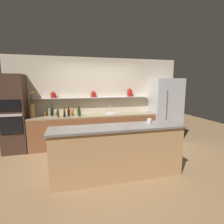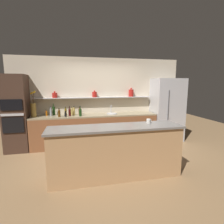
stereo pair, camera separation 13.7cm
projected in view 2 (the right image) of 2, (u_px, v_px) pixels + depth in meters
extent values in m
plane|color=olive|center=(109.00, 161.00, 4.15)|extent=(12.00, 12.00, 0.00)
cube|color=beige|center=(99.00, 101.00, 5.48)|extent=(5.20, 0.10, 2.60)
cube|color=#B7B7BC|center=(94.00, 98.00, 5.30)|extent=(3.53, 0.18, 0.02)
cylinder|color=#AD1E19|center=(55.00, 95.00, 5.03)|extent=(0.14, 0.14, 0.14)
sphere|color=#AD1E19|center=(55.00, 92.00, 5.02)|extent=(0.05, 0.05, 0.05)
cylinder|color=#AD1E19|center=(95.00, 95.00, 5.28)|extent=(0.14, 0.14, 0.16)
sphere|color=#AD1E19|center=(95.00, 91.00, 5.26)|extent=(0.05, 0.05, 0.05)
cylinder|color=#AD1E19|center=(131.00, 93.00, 5.52)|extent=(0.16, 0.16, 0.22)
sphere|color=#AD1E19|center=(131.00, 89.00, 5.49)|extent=(0.05, 0.05, 0.05)
cube|color=brown|center=(96.00, 130.00, 5.24)|extent=(3.63, 0.62, 0.88)
cube|color=gray|center=(95.00, 115.00, 5.17)|extent=(3.63, 0.62, 0.04)
cube|color=tan|center=(116.00, 153.00, 3.41)|extent=(2.52, 0.55, 0.98)
cube|color=slate|center=(116.00, 127.00, 3.32)|extent=(2.58, 0.61, 0.04)
cube|color=#B7B7BC|center=(167.00, 110.00, 5.60)|extent=(0.93, 0.70, 1.98)
cylinder|color=#4C4C51|center=(168.00, 109.00, 5.19)|extent=(0.02, 0.02, 1.09)
cube|color=#3D281E|center=(16.00, 113.00, 4.70)|extent=(0.61, 0.62, 2.07)
cube|color=black|center=(13.00, 125.00, 4.43)|extent=(0.51, 0.02, 0.40)
cube|color=black|center=(11.00, 105.00, 4.34)|extent=(0.51, 0.02, 0.28)
cube|color=#B7B7BC|center=(12.00, 115.00, 4.38)|extent=(0.53, 0.02, 0.06)
cylinder|color=olive|center=(33.00, 110.00, 4.74)|extent=(0.14, 0.14, 0.38)
cylinder|color=#4C3319|center=(33.00, 98.00, 4.69)|extent=(0.05, 0.04, 0.26)
sphere|color=yellow|center=(31.00, 94.00, 4.63)|extent=(0.05, 0.05, 0.05)
cylinder|color=#4C3319|center=(34.00, 98.00, 4.72)|extent=(0.04, 0.03, 0.30)
sphere|color=yellow|center=(34.00, 92.00, 4.73)|extent=(0.06, 0.06, 0.06)
cylinder|color=#4C3319|center=(33.00, 98.00, 4.66)|extent=(0.06, 0.02, 0.29)
sphere|color=yellow|center=(32.00, 93.00, 4.60)|extent=(0.05, 0.05, 0.05)
cylinder|color=#4C3319|center=(33.00, 98.00, 4.69)|extent=(0.07, 0.05, 0.28)
sphere|color=yellow|center=(33.00, 92.00, 4.70)|extent=(0.05, 0.05, 0.05)
cylinder|color=#B7B7BC|center=(112.00, 114.00, 5.27)|extent=(0.31, 0.31, 0.02)
cylinder|color=#B7B7BC|center=(111.00, 109.00, 5.36)|extent=(0.02, 0.02, 0.22)
cylinder|color=#B7B7BC|center=(111.00, 106.00, 5.29)|extent=(0.02, 0.12, 0.02)
cylinder|color=#4C2D0C|center=(80.00, 111.00, 5.21)|extent=(0.07, 0.07, 0.17)
cylinder|color=#4C2D0C|center=(80.00, 108.00, 5.19)|extent=(0.03, 0.03, 0.04)
cylinder|color=black|center=(80.00, 107.00, 5.18)|extent=(0.03, 0.03, 0.01)
cylinder|color=tan|center=(72.00, 112.00, 5.13)|extent=(0.06, 0.06, 0.18)
cylinder|color=tan|center=(72.00, 108.00, 5.11)|extent=(0.03, 0.03, 0.04)
cylinder|color=black|center=(72.00, 107.00, 5.10)|extent=(0.03, 0.03, 0.01)
cylinder|color=gray|center=(51.00, 112.00, 4.95)|extent=(0.06, 0.06, 0.20)
cylinder|color=gray|center=(51.00, 108.00, 4.93)|extent=(0.03, 0.03, 0.04)
cylinder|color=black|center=(51.00, 107.00, 4.93)|extent=(0.03, 0.03, 0.01)
cylinder|color=#380C0C|center=(70.00, 113.00, 4.90)|extent=(0.07, 0.07, 0.19)
cylinder|color=#380C0C|center=(70.00, 108.00, 4.88)|extent=(0.02, 0.02, 0.08)
cylinder|color=black|center=(69.00, 106.00, 4.87)|extent=(0.03, 0.03, 0.01)
cylinder|color=#4C2D0C|center=(59.00, 114.00, 4.80)|extent=(0.07, 0.07, 0.18)
cylinder|color=#4C2D0C|center=(59.00, 110.00, 4.78)|extent=(0.03, 0.03, 0.04)
cylinder|color=black|center=(59.00, 109.00, 4.77)|extent=(0.03, 0.03, 0.01)
cylinder|color=#193814|center=(54.00, 111.00, 5.07)|extent=(0.08, 0.08, 0.24)
cylinder|color=#193814|center=(53.00, 105.00, 5.04)|extent=(0.02, 0.02, 0.08)
cylinder|color=black|center=(53.00, 104.00, 5.03)|extent=(0.03, 0.03, 0.01)
cylinder|color=#9E4C0A|center=(47.00, 114.00, 4.96)|extent=(0.05, 0.05, 0.12)
cylinder|color=#9E4C0A|center=(46.00, 111.00, 4.95)|extent=(0.03, 0.03, 0.04)
cylinder|color=black|center=(46.00, 110.00, 4.94)|extent=(0.03, 0.03, 0.01)
cylinder|color=brown|center=(66.00, 112.00, 5.03)|extent=(0.06, 0.06, 0.18)
cylinder|color=brown|center=(65.00, 108.00, 5.01)|extent=(0.03, 0.03, 0.05)
cylinder|color=black|center=(65.00, 107.00, 5.01)|extent=(0.03, 0.03, 0.01)
cylinder|color=black|center=(66.00, 115.00, 4.81)|extent=(0.06, 0.06, 0.12)
cylinder|color=black|center=(65.00, 112.00, 4.80)|extent=(0.03, 0.03, 0.04)
cylinder|color=black|center=(65.00, 111.00, 4.80)|extent=(0.03, 0.03, 0.01)
cylinder|color=tan|center=(74.00, 112.00, 5.05)|extent=(0.07, 0.07, 0.20)
cylinder|color=tan|center=(74.00, 108.00, 5.03)|extent=(0.03, 0.03, 0.04)
cylinder|color=black|center=(74.00, 106.00, 5.03)|extent=(0.03, 0.03, 0.01)
cylinder|color=#193814|center=(80.00, 113.00, 4.90)|extent=(0.07, 0.07, 0.19)
cylinder|color=#193814|center=(80.00, 108.00, 4.88)|extent=(0.02, 0.02, 0.08)
cylinder|color=black|center=(80.00, 106.00, 4.87)|extent=(0.03, 0.03, 0.01)
cylinder|color=silver|center=(148.00, 121.00, 3.59)|extent=(0.08, 0.08, 0.09)
cube|color=silver|center=(151.00, 121.00, 3.60)|extent=(0.02, 0.01, 0.06)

